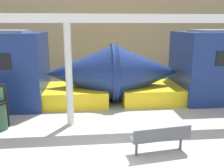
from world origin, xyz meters
name	(u,v)px	position (x,y,z in m)	size (l,w,h in m)	color
station_wall	(96,39)	(0.00, 10.82, 2.50)	(56.00, 0.20, 5.00)	tan
bench_near	(161,137)	(1.28, 0.62, 0.50)	(1.67, 0.67, 0.80)	#4C4F54
support_column_near	(69,76)	(-1.25, 2.97, 1.74)	(0.24, 0.24, 3.47)	silver
canopy_beam	(67,18)	(-1.25, 2.97, 3.61)	(28.00, 0.60, 0.28)	silver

